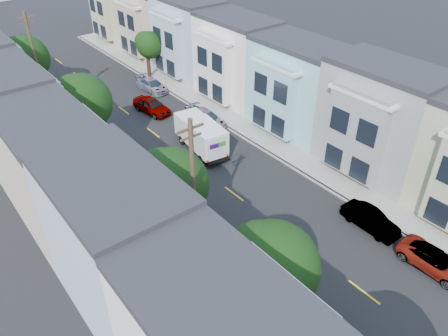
% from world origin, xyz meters
% --- Properties ---
extents(ground, '(160.00, 160.00, 0.00)m').
position_xyz_m(ground, '(0.00, 0.00, 0.00)').
color(ground, black).
rests_on(ground, ground).
extents(road_slab, '(12.00, 70.00, 0.02)m').
position_xyz_m(road_slab, '(0.00, 15.00, 0.01)').
color(road_slab, black).
rests_on(road_slab, ground).
extents(curb_left, '(0.30, 70.00, 0.15)m').
position_xyz_m(curb_left, '(-6.05, 15.00, 0.07)').
color(curb_left, gray).
rests_on(curb_left, ground).
extents(curb_right, '(0.30, 70.00, 0.15)m').
position_xyz_m(curb_right, '(6.05, 15.00, 0.07)').
color(curb_right, gray).
rests_on(curb_right, ground).
extents(sidewalk_left, '(2.60, 70.00, 0.15)m').
position_xyz_m(sidewalk_left, '(-7.35, 15.00, 0.07)').
color(sidewalk_left, gray).
rests_on(sidewalk_left, ground).
extents(sidewalk_right, '(2.60, 70.00, 0.15)m').
position_xyz_m(sidewalk_right, '(7.35, 15.00, 0.07)').
color(sidewalk_right, gray).
rests_on(sidewalk_right, ground).
extents(centerline, '(0.12, 70.00, 0.01)m').
position_xyz_m(centerline, '(0.00, 15.00, 0.00)').
color(centerline, gold).
rests_on(centerline, ground).
extents(townhouse_row_left, '(5.00, 70.00, 8.50)m').
position_xyz_m(townhouse_row_left, '(-11.15, 15.00, 0.00)').
color(townhouse_row_left, '#8ECBCF').
rests_on(townhouse_row_left, ground).
extents(townhouse_row_right, '(5.00, 70.00, 8.50)m').
position_xyz_m(townhouse_row_right, '(11.15, 15.00, 0.00)').
color(townhouse_row_right, '#8ECBCF').
rests_on(townhouse_row_right, ground).
extents(tree_b, '(4.60, 4.60, 7.13)m').
position_xyz_m(tree_b, '(-6.30, -4.34, 4.81)').
color(tree_b, black).
rests_on(tree_b, ground).
extents(tree_c, '(4.66, 4.66, 6.89)m').
position_xyz_m(tree_c, '(-6.30, 4.55, 4.54)').
color(tree_c, black).
rests_on(tree_c, ground).
extents(tree_d, '(4.70, 4.70, 7.49)m').
position_xyz_m(tree_d, '(-6.30, 17.56, 5.12)').
color(tree_d, black).
rests_on(tree_d, ground).
extents(tree_e, '(4.66, 4.66, 6.99)m').
position_xyz_m(tree_e, '(-6.30, 31.89, 4.65)').
color(tree_e, black).
rests_on(tree_e, ground).
extents(tree_far_r, '(3.10, 3.10, 5.41)m').
position_xyz_m(tree_far_r, '(6.89, 29.99, 3.82)').
color(tree_far_r, black).
rests_on(tree_far_r, ground).
extents(utility_pole_near, '(1.60, 0.26, 10.00)m').
position_xyz_m(utility_pole_near, '(-6.30, 2.00, 5.15)').
color(utility_pole_near, '#42301E').
rests_on(utility_pole_near, ground).
extents(utility_pole_far, '(1.60, 0.26, 10.00)m').
position_xyz_m(utility_pole_far, '(-6.30, 28.00, 5.15)').
color(utility_pole_far, '#42301E').
rests_on(utility_pole_far, ground).
extents(fedex_truck, '(2.28, 5.91, 2.84)m').
position_xyz_m(fedex_truck, '(1.77, 12.72, 1.58)').
color(fedex_truck, silver).
rests_on(fedex_truck, ground).
extents(lead_sedan, '(2.50, 4.96, 1.54)m').
position_xyz_m(lead_sedan, '(2.08, 21.74, 0.77)').
color(lead_sedan, black).
rests_on(lead_sedan, ground).
extents(parked_left_c, '(2.55, 5.12, 1.39)m').
position_xyz_m(parked_left_c, '(-4.90, -0.47, 0.70)').
color(parked_left_c, '#959596').
rests_on(parked_left_c, ground).
extents(parked_left_d, '(2.50, 5.25, 1.54)m').
position_xyz_m(parked_left_d, '(-4.90, 10.66, 0.77)').
color(parked_left_d, '#340902').
rests_on(parked_left_d, ground).
extents(parked_right_a, '(2.18, 4.57, 1.26)m').
position_xyz_m(parked_right_a, '(4.90, -7.46, 0.63)').
color(parked_right_a, '#3C3F43').
rests_on(parked_right_a, ground).
extents(parked_right_b, '(1.50, 4.12, 1.37)m').
position_xyz_m(parked_right_b, '(4.90, -2.71, 0.68)').
color(parked_right_b, white).
rests_on(parked_right_b, ground).
extents(parked_right_c, '(2.12, 4.70, 1.39)m').
position_xyz_m(parked_right_c, '(4.90, 16.23, 0.69)').
color(parked_right_c, black).
rests_on(parked_right_c, ground).
extents(parked_right_d, '(2.12, 4.43, 1.29)m').
position_xyz_m(parked_right_d, '(4.90, 26.45, 0.65)').
color(parked_right_d, black).
rests_on(parked_right_d, ground).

